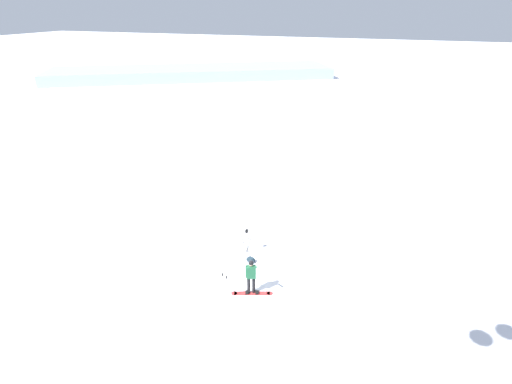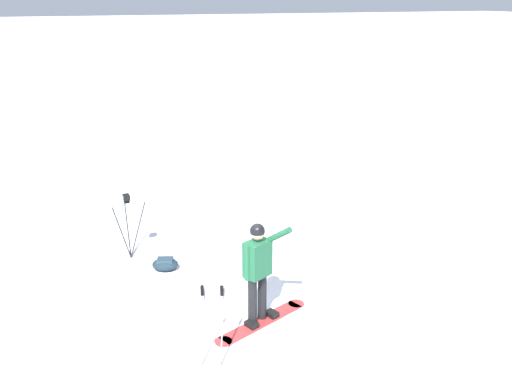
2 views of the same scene
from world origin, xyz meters
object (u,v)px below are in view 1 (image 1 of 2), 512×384
(gear_bag_large, at_px, (251,260))
(camera_tripod, at_px, (247,236))
(snowboard, at_px, (252,293))
(snowboarder, at_px, (251,274))
(ski_poles, at_px, (225,282))

(gear_bag_large, xyz_separation_m, camera_tripod, (-0.49, 0.76, 0.82))
(snowboard, relative_size, camera_tripod, 1.32)
(snowboarder, bearing_deg, snowboard, -40.39)
(snowboarder, height_order, snowboard, snowboarder)
(snowboarder, xyz_separation_m, ski_poles, (-0.95, -0.68, -0.23))
(snowboarder, relative_size, gear_bag_large, 2.87)
(snowboard, xyz_separation_m, gear_bag_large, (-0.96, 2.34, 0.09))
(camera_tripod, bearing_deg, snowboarder, -65.46)
(ski_poles, bearing_deg, camera_tripod, 96.76)
(snowboarder, distance_m, gear_bag_large, 2.62)
(snowboard, distance_m, camera_tripod, 3.54)
(snowboarder, xyz_separation_m, camera_tripod, (-1.40, 3.06, -0.07))
(ski_poles, bearing_deg, gear_bag_large, 89.03)
(gear_bag_large, relative_size, ski_poles, 0.51)
(ski_poles, bearing_deg, snowboard, 32.13)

